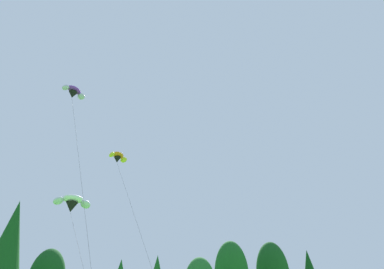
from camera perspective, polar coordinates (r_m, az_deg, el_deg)
treeline_tree_d at (r=43.38m, az=-29.93°, el=-16.92°), size 4.74×4.74×14.26m
parafoil_kite_high_purple at (r=39.05m, az=-20.33°, el=7.05°), size 5.69×12.16×23.46m
parafoil_kite_mid_orange at (r=36.44m, az=-13.06°, el=-3.98°), size 4.74×10.07×16.55m
parafoil_kite_far_white at (r=34.20m, az=-20.54°, el=-11.29°), size 4.03×12.23×11.16m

